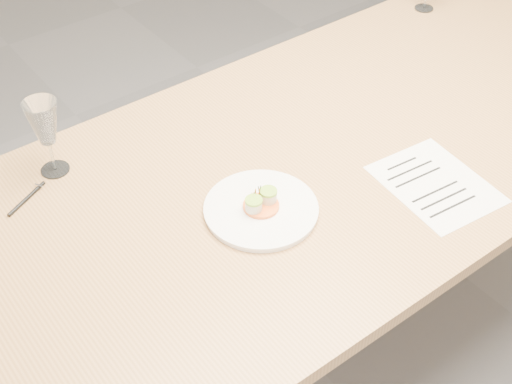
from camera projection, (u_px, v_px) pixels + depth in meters
ground at (290, 338)px, 2.35m from camera, size 7.00×7.00×0.00m
dining_table at (298, 183)px, 1.89m from camera, size 2.40×1.00×0.75m
dinner_plate at (261, 208)px, 1.70m from camera, size 0.28×0.28×0.07m
recipe_sheet at (435, 184)px, 1.78m from camera, size 0.26×0.31×0.00m
ballpoint_pen at (27, 198)px, 1.74m from camera, size 0.12×0.07×0.01m
wine_glass_1 at (44, 124)px, 1.73m from camera, size 0.08×0.08×0.21m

